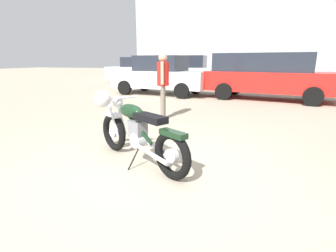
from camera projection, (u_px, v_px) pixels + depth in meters
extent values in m
plane|color=tan|center=(155.00, 168.00, 3.60)|extent=(80.00, 80.00, 0.00)
torus|color=black|center=(114.00, 132.00, 4.24)|extent=(0.60, 0.42, 0.64)
cylinder|color=silver|center=(114.00, 132.00, 4.24)|extent=(0.20, 0.16, 0.18)
torus|color=black|center=(172.00, 155.00, 3.20)|extent=(0.60, 0.42, 0.64)
cylinder|color=silver|center=(172.00, 155.00, 3.20)|extent=(0.20, 0.16, 0.18)
cube|color=silver|center=(113.00, 114.00, 4.16)|extent=(0.38, 0.30, 0.06)
cube|color=black|center=(173.00, 134.00, 3.11)|extent=(0.41, 0.32, 0.07)
cylinder|color=silver|center=(113.00, 117.00, 4.03)|extent=(0.26, 0.18, 0.58)
cylinder|color=silver|center=(121.00, 116.00, 4.13)|extent=(0.26, 0.18, 0.58)
sphere|color=silver|center=(118.00, 102.00, 3.98)|extent=(0.17, 0.17, 0.17)
cylinder|color=silver|center=(120.00, 98.00, 3.91)|extent=(0.34, 0.55, 0.03)
sphere|color=silver|center=(102.00, 99.00, 3.71)|extent=(0.25, 0.25, 0.25)
cylinder|color=black|center=(136.00, 124.00, 3.70)|extent=(0.68, 0.44, 0.47)
ellipsoid|color=black|center=(131.00, 111.00, 3.74)|extent=(0.56, 0.46, 0.20)
cube|color=black|center=(150.00, 118.00, 3.41)|extent=(0.57, 0.45, 0.09)
cube|color=slate|center=(138.00, 129.00, 3.69)|extent=(0.32, 0.29, 0.26)
cylinder|color=silver|center=(140.00, 140.00, 3.70)|extent=(0.29, 0.28, 0.22)
cylinder|color=silver|center=(150.00, 153.00, 3.38)|extent=(0.63, 0.41, 0.14)
cylinder|color=silver|center=(162.00, 150.00, 3.51)|extent=(0.63, 0.41, 0.14)
cylinder|color=black|center=(134.00, 157.00, 3.56)|extent=(0.14, 0.21, 0.33)
cylinder|color=#706656|center=(163.00, 102.00, 6.59)|extent=(0.12, 0.12, 0.86)
cylinder|color=#706656|center=(163.00, 103.00, 6.42)|extent=(0.12, 0.12, 0.86)
cylinder|color=red|center=(163.00, 74.00, 6.32)|extent=(0.30, 0.30, 0.58)
cylinder|color=tan|center=(164.00, 72.00, 6.50)|extent=(0.08, 0.08, 0.55)
cylinder|color=tan|center=(162.00, 73.00, 6.13)|extent=(0.08, 0.08, 0.55)
sphere|color=tan|center=(163.00, 57.00, 6.22)|extent=(0.22, 0.22, 0.22)
cylinder|color=black|center=(312.00, 91.00, 9.85)|extent=(0.67, 0.32, 0.64)
cylinder|color=black|center=(313.00, 96.00, 8.35)|extent=(0.67, 0.32, 0.64)
cylinder|color=black|center=(235.00, 87.00, 11.21)|extent=(0.67, 0.32, 0.64)
cylinder|color=black|center=(224.00, 91.00, 9.70)|extent=(0.67, 0.32, 0.64)
cube|color=red|center=(269.00, 81.00, 9.68)|extent=(4.94, 2.60, 0.74)
cube|color=#232833|center=(263.00, 62.00, 9.64)|extent=(3.74, 2.22, 0.68)
cylinder|color=black|center=(207.00, 79.00, 15.71)|extent=(0.64, 0.22, 0.64)
cylinder|color=black|center=(203.00, 82.00, 14.07)|extent=(0.64, 0.22, 0.64)
cylinder|color=black|center=(162.00, 78.00, 16.54)|extent=(0.64, 0.22, 0.64)
cylinder|color=black|center=(152.00, 80.00, 14.91)|extent=(0.64, 0.22, 0.64)
cube|color=silver|center=(181.00, 74.00, 15.21)|extent=(4.72, 1.80, 0.74)
cube|color=#232833|center=(176.00, 61.00, 15.12)|extent=(3.51, 1.63, 0.68)
cylinder|color=black|center=(160.00, 77.00, 18.10)|extent=(0.64, 0.28, 0.62)
cylinder|color=black|center=(155.00, 79.00, 16.46)|extent=(0.64, 0.28, 0.62)
cylinder|color=black|center=(124.00, 77.00, 18.52)|extent=(0.64, 0.28, 0.62)
cylinder|color=black|center=(115.00, 78.00, 16.88)|extent=(0.64, 0.28, 0.62)
cube|color=silver|center=(138.00, 72.00, 17.40)|extent=(4.40, 2.29, 0.72)
cube|color=#232833|center=(138.00, 62.00, 17.23)|extent=(2.20, 1.82, 0.64)
cylinder|color=black|center=(125.00, 88.00, 11.10)|extent=(0.64, 0.28, 0.62)
cylinder|color=black|center=(145.00, 84.00, 12.60)|extent=(0.64, 0.28, 0.62)
cylinder|color=black|center=(182.00, 91.00, 9.99)|extent=(0.64, 0.28, 0.62)
cylinder|color=black|center=(196.00, 87.00, 11.50)|extent=(0.64, 0.28, 0.62)
cube|color=silver|center=(161.00, 79.00, 11.21)|extent=(4.40, 2.28, 0.72)
cube|color=#232833|center=(161.00, 63.00, 11.03)|extent=(2.20, 1.82, 0.64)
cube|color=#9EA0A8|center=(230.00, 30.00, 28.30)|extent=(19.40, 12.80, 9.47)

